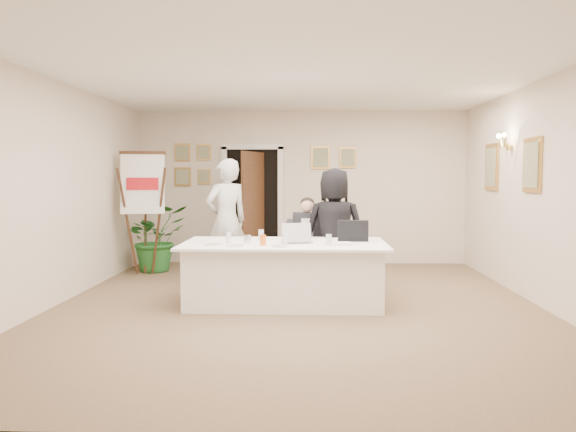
# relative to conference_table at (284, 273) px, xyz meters

# --- Properties ---
(floor) EXTENTS (7.00, 7.00, 0.00)m
(floor) POSITION_rel_conference_table_xyz_m (0.16, -0.14, -0.39)
(floor) COLOR brown
(floor) RESTS_ON ground
(ceiling) EXTENTS (6.00, 7.00, 0.02)m
(ceiling) POSITION_rel_conference_table_xyz_m (0.16, -0.14, 2.41)
(ceiling) COLOR white
(ceiling) RESTS_ON wall_back
(wall_back) EXTENTS (6.00, 0.10, 2.80)m
(wall_back) POSITION_rel_conference_table_xyz_m (0.16, 3.36, 1.01)
(wall_back) COLOR beige
(wall_back) RESTS_ON floor
(wall_front) EXTENTS (6.00, 0.10, 2.80)m
(wall_front) POSITION_rel_conference_table_xyz_m (0.16, -3.64, 1.01)
(wall_front) COLOR beige
(wall_front) RESTS_ON floor
(wall_left) EXTENTS (0.10, 7.00, 2.80)m
(wall_left) POSITION_rel_conference_table_xyz_m (-2.84, -0.14, 1.01)
(wall_left) COLOR beige
(wall_left) RESTS_ON floor
(wall_right) EXTENTS (0.10, 7.00, 2.80)m
(wall_right) POSITION_rel_conference_table_xyz_m (3.16, -0.14, 1.01)
(wall_right) COLOR beige
(wall_right) RESTS_ON floor
(doorway) EXTENTS (1.14, 0.86, 2.20)m
(doorway) POSITION_rel_conference_table_xyz_m (-0.72, 3.18, 0.65)
(doorway) COLOR black
(doorway) RESTS_ON floor
(pictures_back_wall) EXTENTS (3.40, 0.06, 0.80)m
(pictures_back_wall) POSITION_rel_conference_table_xyz_m (-0.64, 3.33, 1.46)
(pictures_back_wall) COLOR #C19042
(pictures_back_wall) RESTS_ON wall_back
(pictures_right_wall) EXTENTS (0.06, 2.20, 0.80)m
(pictures_right_wall) POSITION_rel_conference_table_xyz_m (3.13, 1.06, 1.36)
(pictures_right_wall) COLOR #C19042
(pictures_right_wall) RESTS_ON wall_right
(wall_sconce) EXTENTS (0.20, 0.30, 0.24)m
(wall_sconce) POSITION_rel_conference_table_xyz_m (3.06, 1.06, 1.71)
(wall_sconce) COLOR gold
(wall_sconce) RESTS_ON wall_right
(conference_table) EXTENTS (2.55, 1.36, 0.78)m
(conference_table) POSITION_rel_conference_table_xyz_m (0.00, 0.00, 0.00)
(conference_table) COLOR white
(conference_table) RESTS_ON floor
(seated_man) EXTENTS (0.62, 0.66, 1.32)m
(seated_man) POSITION_rel_conference_table_xyz_m (0.28, 0.97, 0.27)
(seated_man) COLOR black
(seated_man) RESTS_ON floor
(flip_chart) EXTENTS (0.71, 0.50, 1.97)m
(flip_chart) POSITION_rel_conference_table_xyz_m (-2.37, 1.97, 0.52)
(flip_chart) COLOR black
(flip_chart) RESTS_ON floor
(standing_man) EXTENTS (0.82, 0.76, 1.87)m
(standing_man) POSITION_rel_conference_table_xyz_m (-0.95, 1.46, 0.54)
(standing_man) COLOR silver
(standing_man) RESTS_ON floor
(standing_woman) EXTENTS (0.89, 0.63, 1.72)m
(standing_woman) POSITION_rel_conference_table_xyz_m (0.66, 0.76, 0.47)
(standing_woman) COLOR black
(standing_woman) RESTS_ON floor
(potted_palm) EXTENTS (1.33, 1.33, 1.12)m
(potted_palm) POSITION_rel_conference_table_xyz_m (-2.29, 2.36, 0.17)
(potted_palm) COLOR #216325
(potted_palm) RESTS_ON floor
(laptop) EXTENTS (0.44, 0.45, 0.28)m
(laptop) POSITION_rel_conference_table_xyz_m (0.16, 0.01, 0.52)
(laptop) COLOR #B7BABC
(laptop) RESTS_ON conference_table
(laptop_bag) EXTENTS (0.39, 0.11, 0.27)m
(laptop_bag) POSITION_rel_conference_table_xyz_m (0.87, 0.17, 0.52)
(laptop_bag) COLOR black
(laptop_bag) RESTS_ON conference_table
(paper_stack) EXTENTS (0.33, 0.26, 0.03)m
(paper_stack) POSITION_rel_conference_table_xyz_m (0.66, -0.22, 0.40)
(paper_stack) COLOR white
(paper_stack) RESTS_ON conference_table
(plate_left) EXTENTS (0.25, 0.25, 0.01)m
(plate_left) POSITION_rel_conference_table_xyz_m (-0.84, -0.31, 0.39)
(plate_left) COLOR white
(plate_left) RESTS_ON conference_table
(plate_mid) EXTENTS (0.23, 0.23, 0.01)m
(plate_mid) POSITION_rel_conference_table_xyz_m (-0.57, -0.43, 0.39)
(plate_mid) COLOR white
(plate_mid) RESTS_ON conference_table
(plate_near) EXTENTS (0.25, 0.25, 0.01)m
(plate_near) POSITION_rel_conference_table_xyz_m (-0.02, -0.45, 0.39)
(plate_near) COLOR white
(plate_near) RESTS_ON conference_table
(glass_a) EXTENTS (0.07, 0.07, 0.14)m
(glass_a) POSITION_rel_conference_table_xyz_m (-0.68, -0.14, 0.45)
(glass_a) COLOR silver
(glass_a) RESTS_ON conference_table
(glass_b) EXTENTS (0.07, 0.07, 0.14)m
(glass_b) POSITION_rel_conference_table_xyz_m (0.02, -0.29, 0.45)
(glass_b) COLOR silver
(glass_b) RESTS_ON conference_table
(glass_c) EXTENTS (0.07, 0.07, 0.14)m
(glass_c) POSITION_rel_conference_table_xyz_m (0.55, -0.31, 0.45)
(glass_c) COLOR silver
(glass_c) RESTS_ON conference_table
(glass_d) EXTENTS (0.09, 0.09, 0.14)m
(glass_d) POSITION_rel_conference_table_xyz_m (-0.31, 0.25, 0.45)
(glass_d) COLOR silver
(glass_d) RESTS_ON conference_table
(oj_glass) EXTENTS (0.09, 0.09, 0.13)m
(oj_glass) POSITION_rel_conference_table_xyz_m (-0.24, -0.32, 0.45)
(oj_glass) COLOR orange
(oj_glass) RESTS_ON conference_table
(steel_jug) EXTENTS (0.11, 0.11, 0.11)m
(steel_jug) POSITION_rel_conference_table_xyz_m (-0.46, -0.10, 0.44)
(steel_jug) COLOR silver
(steel_jug) RESTS_ON conference_table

